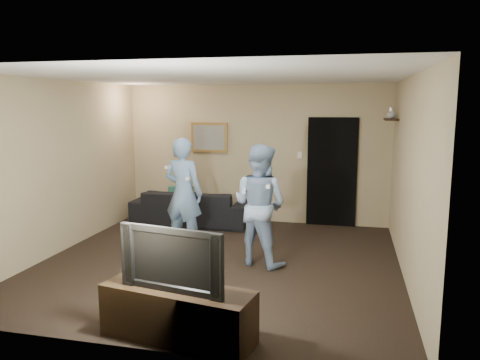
% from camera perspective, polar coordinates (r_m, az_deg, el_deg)
% --- Properties ---
extents(ground, '(5.00, 5.00, 0.00)m').
position_cam_1_polar(ground, '(6.81, -2.47, -9.92)').
color(ground, black).
rests_on(ground, ground).
extents(ceiling, '(5.00, 5.00, 0.04)m').
position_cam_1_polar(ceiling, '(6.44, -2.64, 12.48)').
color(ceiling, silver).
rests_on(ceiling, wall_back).
extents(wall_back, '(5.00, 0.04, 2.60)m').
position_cam_1_polar(wall_back, '(8.91, 1.84, 3.21)').
color(wall_back, tan).
rests_on(wall_back, ground).
extents(wall_front, '(5.00, 0.04, 2.60)m').
position_cam_1_polar(wall_front, '(4.19, -11.94, -3.82)').
color(wall_front, tan).
rests_on(wall_front, ground).
extents(wall_left, '(0.04, 5.00, 2.60)m').
position_cam_1_polar(wall_left, '(7.57, -21.08, 1.53)').
color(wall_left, tan).
rests_on(wall_left, ground).
extents(wall_right, '(0.04, 5.00, 2.60)m').
position_cam_1_polar(wall_right, '(6.30, 19.89, 0.16)').
color(wall_right, tan).
rests_on(wall_right, ground).
extents(sofa, '(2.21, 0.89, 0.64)m').
position_cam_1_polar(sofa, '(8.86, -5.88, -3.30)').
color(sofa, black).
rests_on(sofa, ground).
extents(throw_pillow, '(0.47, 0.18, 0.46)m').
position_cam_1_polar(throw_pillow, '(8.90, -7.21, -2.22)').
color(throw_pillow, '#1A5042').
rests_on(throw_pillow, sofa).
extents(painting_frame, '(0.72, 0.05, 0.57)m').
position_cam_1_polar(painting_frame, '(9.08, -3.77, 5.20)').
color(painting_frame, olive).
rests_on(painting_frame, wall_back).
extents(painting_canvas, '(0.62, 0.01, 0.47)m').
position_cam_1_polar(painting_canvas, '(9.06, -3.82, 5.19)').
color(painting_canvas, slate).
rests_on(painting_canvas, painting_frame).
extents(doorway, '(0.90, 0.06, 2.00)m').
position_cam_1_polar(doorway, '(8.75, 11.14, 0.94)').
color(doorway, black).
rests_on(doorway, ground).
extents(light_switch, '(0.08, 0.02, 0.12)m').
position_cam_1_polar(light_switch, '(8.76, 7.27, 3.03)').
color(light_switch, silver).
rests_on(light_switch, wall_back).
extents(wall_shelf, '(0.20, 0.60, 0.03)m').
position_cam_1_polar(wall_shelf, '(8.02, 17.94, 7.04)').
color(wall_shelf, black).
rests_on(wall_shelf, wall_right).
extents(shelf_vase, '(0.15, 0.15, 0.15)m').
position_cam_1_polar(shelf_vase, '(7.94, 18.01, 7.68)').
color(shelf_vase, '#A0A0A5').
rests_on(shelf_vase, wall_shelf).
extents(shelf_figurine, '(0.06, 0.06, 0.18)m').
position_cam_1_polar(shelf_figurine, '(8.11, 17.93, 7.81)').
color(shelf_figurine, silver).
rests_on(shelf_figurine, wall_shelf).
extents(tv_console, '(1.54, 0.73, 0.53)m').
position_cam_1_polar(tv_console, '(4.68, -7.57, -15.92)').
color(tv_console, black).
rests_on(tv_console, ground).
extents(television, '(1.07, 0.32, 0.61)m').
position_cam_1_polar(television, '(4.47, -7.73, -9.28)').
color(television, black).
rests_on(television, tv_console).
extents(wii_player_left, '(0.69, 0.55, 1.73)m').
position_cam_1_polar(wii_player_left, '(7.33, -6.91, -1.60)').
color(wii_player_left, '#6B90BA').
rests_on(wii_player_left, ground).
extents(wii_player_right, '(1.00, 0.90, 1.70)m').
position_cam_1_polar(wii_player_right, '(6.53, 2.40, -3.03)').
color(wii_player_right, '#89A3C7').
rests_on(wii_player_right, ground).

